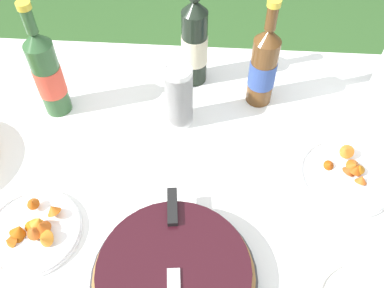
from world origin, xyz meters
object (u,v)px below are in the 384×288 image
object	(u,v)px
berry_tart	(174,275)
juice_bottle_red	(194,42)
cider_bottle_amber	(263,66)
cup_stack	(179,96)
snack_plate_right	(33,230)
cider_bottle_green	(47,73)
serving_knife	(173,254)
snack_plate_near	(346,175)

from	to	relation	value
berry_tart	juice_bottle_red	distance (m)	0.63
berry_tart	cider_bottle_amber	size ratio (longest dim) A/B	1.08
cup_stack	snack_plate_right	bearing A→B (deg)	-129.62
cider_bottle_green	snack_plate_right	world-z (taller)	cider_bottle_green
cider_bottle_green	juice_bottle_red	size ratio (longest dim) A/B	0.98
serving_knife	cider_bottle_amber	world-z (taller)	cider_bottle_amber
snack_plate_near	snack_plate_right	distance (m)	0.76
cider_bottle_amber	berry_tart	bearing A→B (deg)	-109.20
cider_bottle_green	juice_bottle_red	world-z (taller)	juice_bottle_red
serving_knife	cider_bottle_amber	size ratio (longest dim) A/B	1.16
snack_plate_near	snack_plate_right	xyz separation A→B (m)	(-0.73, -0.20, 0.00)
juice_bottle_red	snack_plate_near	distance (m)	0.53
cider_bottle_amber	snack_plate_near	distance (m)	0.35
cider_bottle_green	snack_plate_right	xyz separation A→B (m)	(0.04, -0.39, -0.12)
cider_bottle_amber	serving_knife	bearing A→B (deg)	-110.50
serving_knife	cup_stack	size ratio (longest dim) A/B	1.99
juice_bottle_red	snack_plate_near	xyz separation A→B (m)	(0.40, -0.33, -0.12)
berry_tart	snack_plate_near	world-z (taller)	same
serving_knife	cider_bottle_green	distance (m)	0.58
juice_bottle_red	snack_plate_right	size ratio (longest dim) A/B	1.58
berry_tart	snack_plate_right	bearing A→B (deg)	165.09
berry_tart	snack_plate_near	bearing A→B (deg)	35.79
snack_plate_near	cider_bottle_green	bearing A→B (deg)	166.54
cider_bottle_green	juice_bottle_red	xyz separation A→B (m)	(0.37, 0.15, 0.00)
cider_bottle_green	cider_bottle_amber	xyz separation A→B (m)	(0.56, 0.07, -0.01)
serving_knife	cider_bottle_green	size ratio (longest dim) A/B	1.10
berry_tart	cider_bottle_green	size ratio (longest dim) A/B	1.02
serving_knife	juice_bottle_red	world-z (taller)	juice_bottle_red
serving_knife	snack_plate_right	distance (m)	0.33
berry_tart	juice_bottle_red	xyz separation A→B (m)	(0.00, 0.62, 0.11)
berry_tart	cider_bottle_amber	distance (m)	0.59
berry_tart	cup_stack	size ratio (longest dim) A/B	1.85
serving_knife	cider_bottle_green	world-z (taller)	cider_bottle_green
cup_stack	cider_bottle_amber	size ratio (longest dim) A/B	0.58
juice_bottle_red	berry_tart	bearing A→B (deg)	-90.17
juice_bottle_red	snack_plate_right	xyz separation A→B (m)	(-0.33, -0.54, -0.12)
serving_knife	snack_plate_right	bearing A→B (deg)	-106.56
berry_tart	cider_bottle_green	world-z (taller)	cider_bottle_green
snack_plate_right	cup_stack	bearing A→B (deg)	50.38
juice_bottle_red	serving_knife	bearing A→B (deg)	-90.49
snack_plate_right	serving_knife	bearing A→B (deg)	-10.17
berry_tart	serving_knife	xyz separation A→B (m)	(-0.00, 0.03, 0.04)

